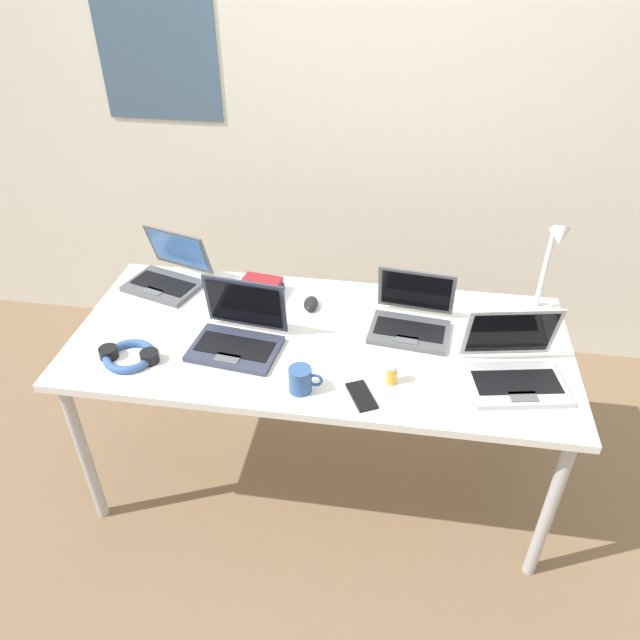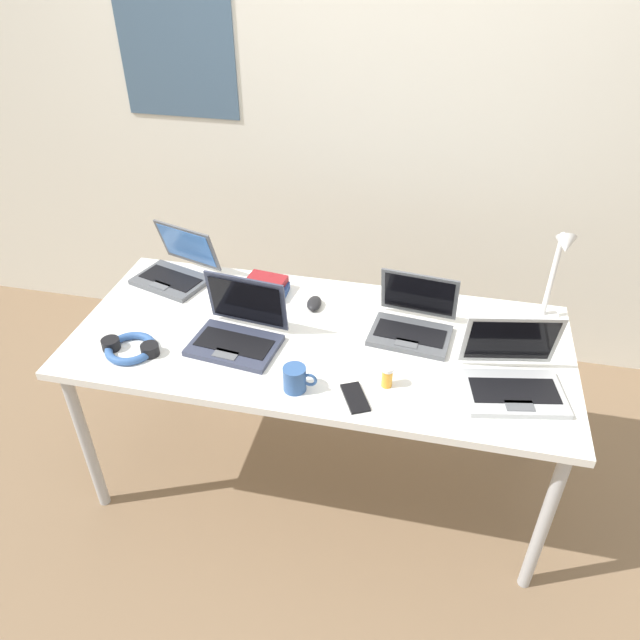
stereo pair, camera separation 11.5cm
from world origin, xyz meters
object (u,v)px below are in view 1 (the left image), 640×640
laptop_center (411,319)px  laptop_far_corner (238,335)px  headphones (129,356)px  coffee_mug (301,380)px  pill_bottle (392,373)px  laptop_back_right (168,274)px  book_stack (261,289)px  computer_mouse (311,304)px  desk_lamp (547,270)px  laptop_by_keyboard (515,368)px  cell_phone (361,396)px

laptop_center → laptop_far_corner: size_ratio=0.93×
laptop_center → headphones: laptop_center is taller
laptop_center → coffee_mug: bearing=-131.0°
pill_bottle → laptop_back_right: bearing=153.1°
laptop_center → book_stack: (-0.60, 0.14, -0.01)m
laptop_far_corner → headphones: size_ratio=1.55×
laptop_center → laptop_back_right: (-1.00, 0.17, -0.00)m
computer_mouse → pill_bottle: bearing=-52.7°
laptop_far_corner → coffee_mug: 0.33m
desk_lamp → laptop_back_right: bearing=-179.9°
laptop_center → pill_bottle: size_ratio=3.93×
book_stack → laptop_by_keyboard: bearing=-21.4°
desk_lamp → laptop_by_keyboard: desk_lamp is taller
coffee_mug → desk_lamp: bearing=34.5°
book_stack → laptop_center: bearing=-12.9°
cell_phone → desk_lamp: bearing=16.1°
pill_bottle → desk_lamp: bearing=42.2°
computer_mouse → pill_bottle: 0.52m
laptop_far_corner → computer_mouse: laptop_far_corner is taller
computer_mouse → headphones: 0.70m
laptop_by_keyboard → pill_bottle: bearing=-168.8°
laptop_center → cell_phone: (-0.14, -0.40, -0.04)m
pill_bottle → book_stack: 0.71m
desk_lamp → book_stack: desk_lamp is taller
laptop_by_keyboard → book_stack: (-0.95, 0.37, -0.02)m
laptop_far_corner → laptop_by_keyboard: bearing=-2.4°
headphones → pill_bottle: 0.91m
laptop_far_corner → coffee_mug: (0.26, -0.20, -0.00)m
computer_mouse → book_stack: size_ratio=0.55×
laptop_by_keyboard → computer_mouse: (-0.73, 0.32, -0.03)m
laptop_center → computer_mouse: bearing=168.0°
book_stack → coffee_mug: coffee_mug is taller
cell_phone → pill_bottle: bearing=17.1°
laptop_far_corner → headphones: 0.38m
laptop_back_right → headphones: 0.50m
book_stack → pill_bottle: bearing=-39.5°
laptop_back_right → laptop_by_keyboard: (1.34, -0.40, 0.00)m
desk_lamp → laptop_by_keyboard: 0.45m
computer_mouse → coffee_mug: 0.48m
desk_lamp → headphones: 1.53m
cell_phone → headphones: size_ratio=0.64×
laptop_center → laptop_by_keyboard: laptop_by_keyboard is taller
laptop_center → computer_mouse: 0.40m
cell_phone → laptop_center: bearing=43.7°
laptop_far_corner → book_stack: (0.00, 0.33, -0.02)m
laptop_by_keyboard → book_stack: bearing=158.6°
book_stack → coffee_mug: (0.26, -0.53, 0.02)m
computer_mouse → headphones: bearing=-147.2°
laptop_center → laptop_far_corner: 0.64m
desk_lamp → book_stack: bearing=-178.3°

